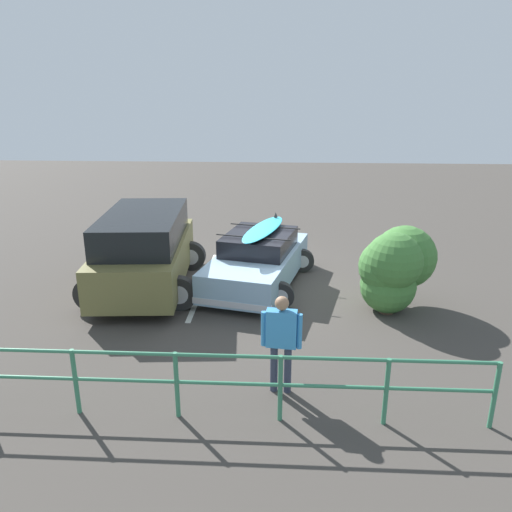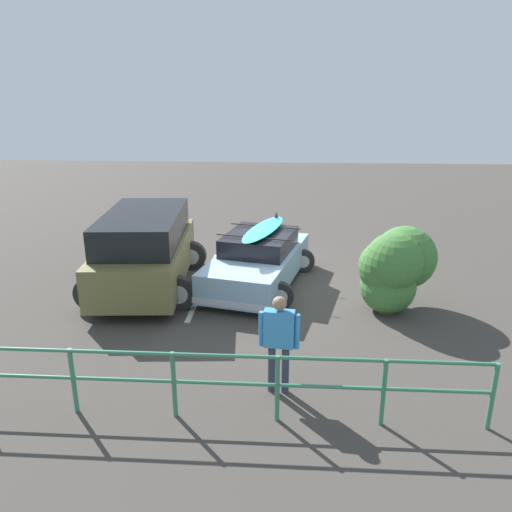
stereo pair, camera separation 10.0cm
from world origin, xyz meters
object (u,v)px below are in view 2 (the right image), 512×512
at_px(suv_car, 145,250).
at_px(person_bystander, 279,336).
at_px(sedan_car, 258,260).
at_px(bush_near_left, 395,267).

bearing_deg(suv_car, person_bystander, 127.76).
distance_m(sedan_car, person_bystander, 4.72).
relative_size(person_bystander, bush_near_left, 0.90).
bearing_deg(sedan_car, suv_car, 8.18).
height_order(suv_car, person_bystander, suv_car).
distance_m(person_bystander, bush_near_left, 4.12).
bearing_deg(person_bystander, suv_car, -52.24).
relative_size(suv_car, bush_near_left, 2.47).
distance_m(suv_car, person_bystander, 5.40).
bearing_deg(sedan_car, bush_near_left, 156.27).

